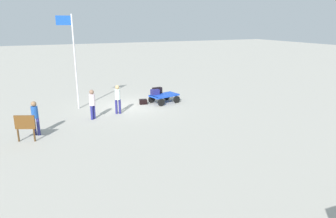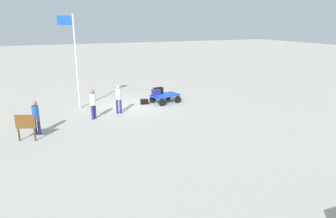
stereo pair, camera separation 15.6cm
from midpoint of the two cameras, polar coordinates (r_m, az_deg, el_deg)
The scene contains 10 objects.
ground_plane at distance 20.08m, azimuth -6.95°, elevation 0.55°, with size 120.00×120.00×0.00m, color #A8A59B.
luggage_cart at distance 20.62m, azimuth -0.35°, elevation 2.28°, with size 2.04×1.59×0.57m.
suitcase_olive at distance 20.57m, azimuth -1.99°, elevation 3.15°, with size 0.55×0.44×0.34m.
suitcase_navy at distance 20.92m, azimuth -1.58°, elevation 3.45°, with size 0.66×0.38×0.40m.
suitcase_dark at distance 20.46m, azimuth -4.18°, elevation 1.36°, with size 0.56×0.47×0.31m.
worker_lead at distance 18.29m, azimuth -8.86°, elevation 2.13°, with size 0.39×0.39×1.71m.
worker_trailing at distance 17.52m, azimuth -13.39°, elevation 1.26°, with size 0.46×0.46×1.68m.
worker_supervisor at distance 15.92m, azimuth -22.92°, elevation -1.07°, with size 0.42×0.42×1.67m.
flagpole at distance 19.58m, azimuth -16.65°, elevation 9.50°, with size 0.95×0.12×5.68m.
signboard at distance 15.31m, azimuth -24.49°, elevation -2.54°, with size 0.86×0.40×1.23m.
Camera 2 is at (5.33, 18.65, 5.25)m, focal length 33.10 mm.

